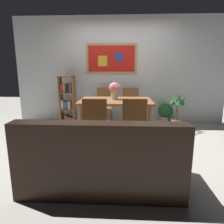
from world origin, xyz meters
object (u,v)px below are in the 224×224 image
at_px(dining_chair_near_right, 134,121).
at_px(potted_ivy, 165,114).
at_px(potted_palm, 177,113).
at_px(flower_vase, 114,89).
at_px(dining_table, 116,105).
at_px(dining_chair_far_left, 104,104).
at_px(tv_remote, 129,100).
at_px(leather_couch, 102,161).
at_px(dining_chair_far_right, 130,104).
at_px(dining_chair_near_left, 96,121).
at_px(bookshelf, 68,103).

relative_size(dining_chair_near_right, potted_ivy, 1.68).
bearing_deg(potted_palm, flower_vase, -162.95).
distance_m(dining_table, dining_chair_far_left, 0.87).
bearing_deg(tv_remote, dining_chair_near_right, -85.45).
bearing_deg(dining_chair_far_left, flower_vase, -69.41).
bearing_deg(potted_ivy, leather_couch, -115.33).
distance_m(dining_chair_far_right, leather_couch, 2.63).
distance_m(dining_chair_far_right, potted_palm, 1.08).
bearing_deg(tv_remote, leather_couch, -101.60).
distance_m(dining_chair_near_left, dining_chair_far_left, 1.62).
xyz_separation_m(dining_chair_near_right, leather_couch, (-0.42, -1.02, -0.22)).
distance_m(potted_palm, tv_remote, 1.27).
bearing_deg(dining_chair_far_right, flower_vase, -116.35).
bearing_deg(potted_ivy, tv_remote, -134.11).
bearing_deg(leather_couch, potted_palm, 57.77).
height_order(dining_chair_near_left, flower_vase, flower_vase).
distance_m(potted_ivy, flower_vase, 1.63).
xyz_separation_m(potted_ivy, flower_vase, (-1.22, -0.84, 0.68)).
height_order(dining_table, dining_chair_near_left, dining_chair_near_left).
distance_m(dining_table, leather_couch, 1.83).
xyz_separation_m(dining_table, dining_chair_near_left, (-0.30, -0.81, -0.12)).
bearing_deg(dining_chair_near_right, bookshelf, 134.27).
relative_size(dining_table, potted_ivy, 2.62).
xyz_separation_m(dining_chair_far_left, flower_vase, (0.27, -0.73, 0.42)).
relative_size(potted_ivy, flower_vase, 1.58).
bearing_deg(dining_table, tv_remote, -7.16).
relative_size(bookshelf, tv_remote, 7.49).
height_order(flower_vase, tv_remote, flower_vase).
height_order(bookshelf, flower_vase, bookshelf).
xyz_separation_m(dining_chair_near_left, dining_chair_far_left, (-0.00, 1.62, 0.00)).
distance_m(dining_chair_near_right, potted_palm, 1.65).
height_order(dining_chair_near_left, dining_chair_far_left, same).
height_order(dining_chair_far_left, potted_palm, dining_chair_far_left).
bearing_deg(flower_vase, dining_table, -70.65).
bearing_deg(dining_chair_far_left, tv_remote, -55.82).
height_order(dining_chair_near_right, leather_couch, dining_chair_near_right).
relative_size(dining_chair_far_right, potted_ivy, 1.68).
bearing_deg(dining_table, dining_chair_far_left, 110.47).
relative_size(dining_chair_near_left, potted_ivy, 1.68).
height_order(dining_chair_near_right, potted_ivy, dining_chair_near_right).
bearing_deg(flower_vase, dining_chair_near_right, -67.52).
bearing_deg(dining_chair_near_left, tv_remote, 54.08).
distance_m(dining_chair_near_left, flower_vase, 1.02).
xyz_separation_m(dining_chair_near_left, potted_ivy, (1.49, 1.73, -0.26)).
bearing_deg(leather_couch, potted_ivy, 64.67).
xyz_separation_m(bookshelf, potted_ivy, (2.39, 0.14, -0.27)).
distance_m(dining_table, potted_palm, 1.47).
relative_size(leather_couch, tv_remote, 11.27).
distance_m(leather_couch, potted_palm, 2.72).
bearing_deg(leather_couch, flower_vase, 87.97).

